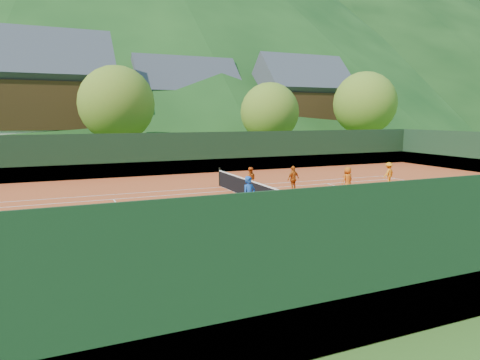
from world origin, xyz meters
name	(u,v)px	position (x,y,z in m)	size (l,w,h in m)	color
ground	(264,205)	(0.00, 0.00, 0.00)	(400.00, 400.00, 0.00)	#2F561A
clay_court	(264,205)	(0.00, 0.00, 0.01)	(40.00, 24.00, 0.02)	#C0451F
mountain_far_right	(297,15)	(90.00, 150.00, 47.50)	(260.00, 260.00, 95.00)	black
coach	(249,197)	(-1.67, -1.97, 0.87)	(0.62, 0.41, 1.70)	#1A4DAD
student_a	(250,180)	(0.80, 3.34, 0.71)	(0.67, 0.52, 1.38)	#E15714
student_b	(293,179)	(3.00, 2.43, 0.74)	(0.85, 0.35, 1.45)	#CC5812
student_c	(348,180)	(5.68, 1.16, 0.72)	(0.68, 0.45, 1.40)	#CD5A12
student_d	(389,173)	(9.69, 2.42, 0.70)	(0.88, 0.50, 1.36)	orange
tennis_ball_0	(297,260)	(-2.66, -7.54, 0.05)	(0.07, 0.07, 0.07)	yellow
tennis_ball_1	(266,231)	(-2.09, -4.39, 0.05)	(0.07, 0.07, 0.07)	yellow
tennis_ball_2	(213,238)	(-4.16, -4.52, 0.05)	(0.07, 0.07, 0.07)	yellow
tennis_ball_4	(272,210)	(-0.23, -1.29, 0.05)	(0.07, 0.07, 0.07)	yellow
tennis_ball_5	(462,243)	(3.14, -8.24, 0.05)	(0.07, 0.07, 0.07)	yellow
tennis_ball_6	(294,211)	(0.52, -1.93, 0.05)	(0.07, 0.07, 0.07)	yellow
tennis_ball_7	(114,231)	(-7.16, -2.25, 0.05)	(0.07, 0.07, 0.07)	yellow
tennis_ball_8	(173,241)	(-5.49, -4.25, 0.05)	(0.07, 0.07, 0.07)	yellow
tennis_ball_9	(284,241)	(-2.08, -5.71, 0.05)	(0.07, 0.07, 0.07)	yellow
tennis_ball_10	(268,271)	(-3.86, -8.03, 0.05)	(0.07, 0.07, 0.07)	yellow
tennis_ball_11	(83,250)	(-8.29, -4.09, 0.05)	(0.07, 0.07, 0.07)	yellow
tennis_ball_12	(206,223)	(-3.70, -2.36, 0.05)	(0.07, 0.07, 0.07)	yellow
tennis_ball_13	(199,217)	(-3.66, -1.43, 0.05)	(0.07, 0.07, 0.07)	yellow
tennis_ball_14	(42,328)	(-9.32, -9.08, 0.05)	(0.07, 0.07, 0.07)	yellow
tennis_ball_15	(173,261)	(-5.97, -6.20, 0.05)	(0.07, 0.07, 0.07)	yellow
tennis_ball_16	(296,210)	(0.73, -1.78, 0.05)	(0.07, 0.07, 0.07)	yellow
tennis_ball_17	(112,232)	(-7.22, -2.28, 0.05)	(0.07, 0.07, 0.07)	yellow
court_lines	(264,204)	(0.00, 0.00, 0.02)	(23.83, 11.03, 0.00)	white
tennis_net	(264,194)	(0.00, 0.00, 0.52)	(0.10, 12.07, 1.10)	black
perimeter_fence	(264,178)	(0.00, 0.00, 1.27)	(40.40, 24.24, 3.00)	black
ball_hopper	(121,228)	(-7.21, -4.71, 0.77)	(0.57, 0.57, 1.00)	black
chalet_left	(42,101)	(-10.00, 30.00, 5.65)	(13.80, 9.93, 12.92)	beige
chalet_mid	(186,109)	(6.00, 34.00, 4.99)	(12.65, 8.82, 11.45)	beige
chalet_right	(300,108)	(20.00, 30.00, 5.26)	(11.50, 8.82, 11.91)	beige
tree_b	(117,104)	(-4.00, 20.00, 5.19)	(6.40, 6.40, 8.40)	#3D2518
tree_c	(270,112)	(10.00, 19.00, 4.54)	(5.60, 5.60, 7.35)	#3D2618
tree_d	(365,103)	(22.00, 20.00, 5.52)	(6.80, 6.80, 8.93)	#3F2A19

